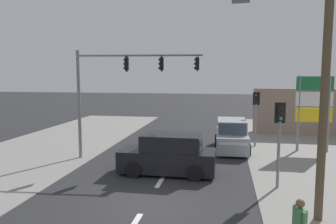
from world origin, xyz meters
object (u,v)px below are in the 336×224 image
Objects in this scene: utility_pole_foreground_right at (322,53)px; suv_kerbside_parked at (169,155)px; pedestal_signal_far_median at (256,110)px; suv_oncoming_near at (232,136)px; traffic_signal_mast at (121,81)px; pedestal_signal_right_kerb at (279,130)px; shopping_plaza_sign at (314,103)px.

utility_pole_foreground_right is 8.17m from suv_kerbside_parked.
pedestal_signal_far_median is 2.52m from suv_oncoming_near.
traffic_signal_mast reaches higher than pedestal_signal_right_kerb.
pedestal_signal_right_kerb is 7.77m from shopping_plaza_sign.
suv_oncoming_near is at bearing 104.74° from pedestal_signal_right_kerb.
shopping_plaza_sign is at bearing -15.03° from pedestal_signal_far_median.
pedestal_signal_far_median is (-0.93, 10.92, -2.90)m from utility_pole_foreground_right.
suv_kerbside_parked is (-4.79, 1.20, -1.53)m from pedestal_signal_right_kerb.
traffic_signal_mast is 1.93× the size of pedestal_signal_far_median.
traffic_signal_mast is 9.06m from pedestal_signal_far_median.
traffic_signal_mast is 1.50× the size of suv_oncoming_near.
traffic_signal_mast is (-8.52, 6.37, -0.96)m from utility_pole_foreground_right.
shopping_plaza_sign is (2.37, 10.04, -2.33)m from utility_pole_foreground_right.
traffic_signal_mast reaches higher than suv_oncoming_near.
pedestal_signal_right_kerb is at bearing 103.41° from utility_pole_foreground_right.
suv_kerbside_parked is at bearing -36.56° from traffic_signal_mast.
shopping_plaza_sign is 1.01× the size of suv_oncoming_near.
suv_kerbside_parked is at bearing 165.94° from pedestal_signal_right_kerb.
utility_pole_foreground_right is 2.78× the size of pedestal_signal_right_kerb.
utility_pole_foreground_right is 10.90m from suv_oncoming_near.
suv_kerbside_parked is (-4.56, -6.81, -1.53)m from pedestal_signal_far_median.
pedestal_signal_far_median is 0.78× the size of suv_oncoming_near.
utility_pole_foreground_right is 4.17m from pedestal_signal_right_kerb.
shopping_plaza_sign is (10.89, 3.67, -1.37)m from traffic_signal_mast.
suv_oncoming_near is (-4.83, -0.39, -2.10)m from shopping_plaza_sign.
suv_oncoming_near is at bearing 61.37° from suv_kerbside_parked.
pedestal_signal_right_kerb is 0.78× the size of suv_oncoming_near.
pedestal_signal_right_kerb is 0.78× the size of suv_kerbside_parked.
suv_kerbside_parked is at bearing -118.63° from suv_oncoming_near.
pedestal_signal_right_kerb is (-0.70, 2.92, -2.90)m from utility_pole_foreground_right.
utility_pole_foreground_right is 10.68m from traffic_signal_mast.
pedestal_signal_far_median is at bearing 91.66° from pedestal_signal_right_kerb.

